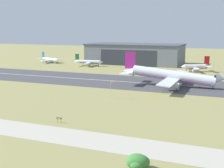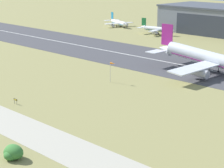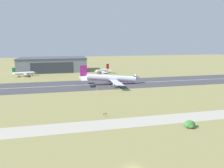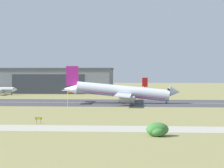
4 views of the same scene
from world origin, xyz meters
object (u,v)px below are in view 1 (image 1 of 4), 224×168
object	(u,v)px
shrub_clump	(137,162)
airplane_parked_west	(89,62)
runway_sign	(59,119)
airplane_landing	(172,76)
windsock_pole	(113,83)
airplane_parked_centre	(195,67)
airplane_parked_east	(51,60)

from	to	relation	value
shrub_clump	airplane_parked_west	bearing A→B (deg)	119.63
shrub_clump	runway_sign	size ratio (longest dim) A/B	2.90
airplane_landing	airplane_parked_west	size ratio (longest dim) A/B	2.24
shrub_clump	windsock_pole	xyz separation A→B (m)	(-27.62, 55.72, 4.67)
airplane_parked_centre	shrub_clump	xyz separation A→B (m)	(8.27, -146.44, -1.73)
airplane_parked_west	windsock_pole	size ratio (longest dim) A/B	3.25
airplane_parked_east	shrub_clump	size ratio (longest dim) A/B	4.91
airplane_parked_west	runway_sign	world-z (taller)	airplane_parked_west
windsock_pole	runway_sign	bearing A→B (deg)	-94.03
airplane_landing	runway_sign	world-z (taller)	airplane_landing
airplane_parked_centre	airplane_parked_east	xyz separation A→B (m)	(-113.40, 8.86, -0.41)
airplane_parked_centre	airplane_landing	bearing A→B (deg)	-93.40
airplane_landing	windsock_pole	xyz separation A→B (m)	(-16.03, -34.79, 1.07)
airplane_parked_east	runway_sign	size ratio (longest dim) A/B	14.23
airplane_parked_west	windsock_pole	world-z (taller)	airplane_parked_west
airplane_landing	airplane_parked_east	bearing A→B (deg)	149.52
airplane_landing	shrub_clump	xyz separation A→B (m)	(11.59, -90.51, -3.60)
airplane_parked_centre	shrub_clump	size ratio (longest dim) A/B	4.23
airplane_parked_west	airplane_parked_east	xyz separation A→B (m)	(-37.99, 8.15, -0.41)
shrub_clump	runway_sign	world-z (taller)	shrub_clump
airplane_parked_centre	runway_sign	bearing A→B (deg)	-99.82
airplane_landing	airplane_parked_centre	distance (m)	56.05
airplane_parked_west	windsock_pole	bearing A→B (deg)	-58.48
windsock_pole	airplane_parked_centre	bearing A→B (deg)	77.96
airplane_landing	airplane_parked_west	world-z (taller)	airplane_landing
airplane_parked_centre	runway_sign	world-z (taller)	airplane_parked_centre
runway_sign	airplane_parked_centre	bearing A→B (deg)	80.18
airplane_parked_east	airplane_landing	bearing A→B (deg)	-30.48
airplane_parked_centre	runway_sign	size ratio (longest dim) A/B	12.24
airplane_parked_east	runway_sign	xyz separation A→B (m)	(91.55, -135.16, -1.45)
airplane_parked_west	shrub_clump	size ratio (longest dim) A/B	4.63
shrub_clump	airplane_parked_centre	bearing A→B (deg)	93.23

